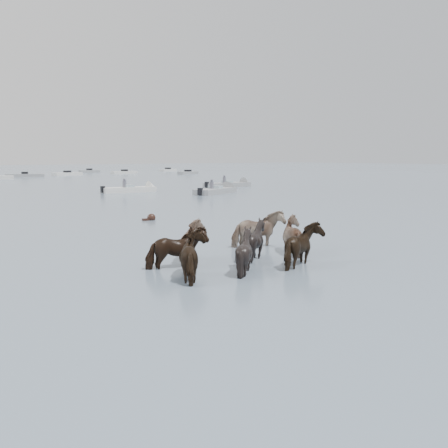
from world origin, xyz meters
TOP-DOWN VIEW (x-y plane):
  - ground at (0.00, 0.00)m, footprint 400.00×400.00m
  - pony_herd at (1.54, 1.37)m, footprint 6.23×4.73m
  - swimming_pony at (4.11, 12.37)m, footprint 0.72×0.44m
  - motorboat_c at (12.93, 31.91)m, footprint 5.63×1.92m
  - motorboat_d at (18.36, 26.04)m, footprint 5.74×3.76m
  - motorboat_e at (25.20, 33.03)m, footprint 6.06×1.62m

SIDE VIEW (x-z plane):
  - ground at x=0.00m, z-range 0.00..0.00m
  - swimming_pony at x=4.11m, z-range -0.12..0.32m
  - motorboat_e at x=25.20m, z-range -0.74..1.18m
  - motorboat_d at x=18.36m, z-range -0.73..1.19m
  - motorboat_c at x=12.93m, z-range -0.73..1.19m
  - pony_herd at x=1.54m, z-range -0.31..1.32m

